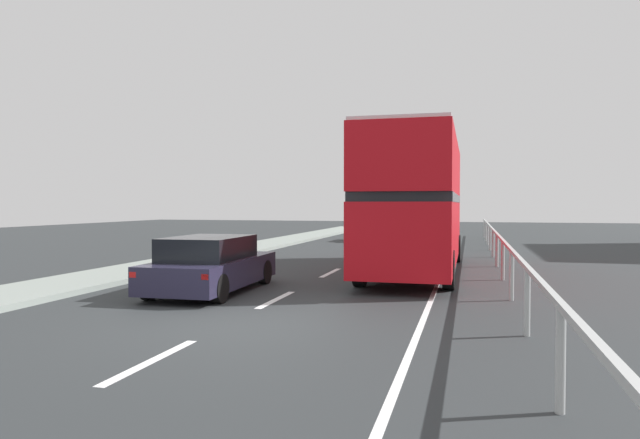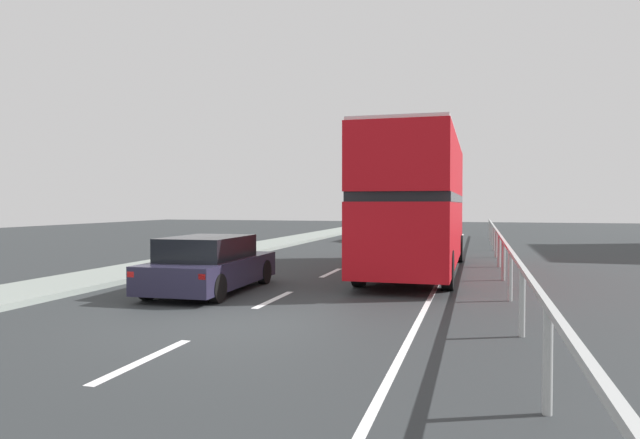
% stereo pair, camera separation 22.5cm
% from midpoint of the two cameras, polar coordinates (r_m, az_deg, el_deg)
% --- Properties ---
extents(ground_plane, '(74.16, 120.00, 0.10)m').
position_cam_midpoint_polar(ground_plane, '(10.57, -9.67, -10.46)').
color(ground_plane, '#2A2D2F').
extents(lane_paint_markings, '(3.51, 46.00, 0.01)m').
position_cam_midpoint_polar(lane_paint_markings, '(18.14, 7.85, -5.23)').
color(lane_paint_markings, silver).
rests_on(lane_paint_markings, ground).
extents(bridge_side_railing, '(0.10, 42.00, 1.15)m').
position_cam_midpoint_polar(bridge_side_railing, '(18.45, 17.36, -2.29)').
color(bridge_side_railing, '#ACAFAE').
rests_on(bridge_side_railing, ground).
extents(double_decker_bus_red, '(2.57, 10.05, 4.19)m').
position_cam_midpoint_polar(double_decker_bus_red, '(17.91, 9.38, 1.87)').
color(double_decker_bus_red, red).
rests_on(double_decker_bus_red, ground).
extents(hatchback_car_near, '(1.99, 4.48, 1.36)m').
position_cam_midpoint_polar(hatchback_car_near, '(14.11, -11.39, -4.53)').
color(hatchback_car_near, '#252239').
rests_on(hatchback_car_near, ground).
extents(sedan_car_ahead, '(1.82, 4.51, 1.45)m').
position_cam_midpoint_polar(sedan_car_ahead, '(33.28, 5.32, -0.94)').
color(sedan_car_ahead, maroon).
rests_on(sedan_car_ahead, ground).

